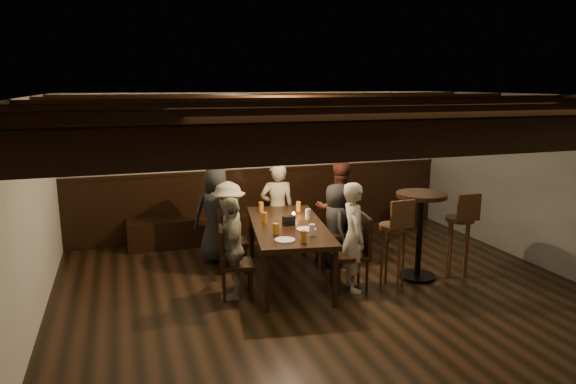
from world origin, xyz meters
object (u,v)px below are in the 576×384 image
object	(u,v)px
person_bench_left	(217,214)
person_right_near	(336,225)
person_bench_right	(338,208)
person_left_near	(229,227)
high_top_table	(420,223)
chair_right_far	(351,267)
person_bench_centre	(277,209)
dining_table	(288,229)
chair_left_near	(232,252)
chair_left_far	(235,276)
chair_right_near	(333,245)
bar_stool_left	(393,255)
person_right_far	(354,237)
bar_stool_right	(458,246)
person_left_far	(232,248)

from	to	relation	value
person_bench_left	person_right_near	size ratio (longest dim) A/B	1.18
person_bench_right	person_left_near	world-z (taller)	person_bench_right
person_right_near	high_top_table	bearing A→B (deg)	-124.71
chair_right_far	high_top_table	size ratio (longest dim) A/B	0.82
chair_right_far	person_bench_centre	size ratio (longest dim) A/B	0.68
chair_right_far	person_right_near	bearing A→B (deg)	-1.90
dining_table	chair_left_near	xyz separation A→B (m)	(-0.64, 0.56, -0.43)
dining_table	chair_left_far	bearing A→B (deg)	-147.93
dining_table	person_right_near	bearing A→B (deg)	30.96
chair_right_near	person_bench_left	size ratio (longest dim) A/B	0.69
chair_right_far	person_bench_centre	world-z (taller)	person_bench_centre
chair_left_near	person_right_near	bearing A→B (deg)	90.00
person_bench_right	chair_right_near	bearing A→B (deg)	68.23
chair_left_near	bar_stool_left	bearing A→B (deg)	64.26
bar_stool_left	person_bench_centre	bearing A→B (deg)	116.76
person_right_near	person_right_far	distance (m)	0.90
dining_table	chair_right_near	xyz separation A→B (m)	(0.78, 0.33, -0.40)
dining_table	person_bench_centre	distance (m)	1.05
chair_right_near	person_left_near	bearing A→B (deg)	90.00
chair_left_far	high_top_table	world-z (taller)	high_top_table
person_bench_left	person_right_far	distance (m)	2.13
chair_right_near	person_right_far	xyz separation A→B (m)	(-0.12, -0.89, 0.39)
chair_left_near	chair_right_far	size ratio (longest dim) A/B	0.92
bar_stool_left	dining_table	bearing A→B (deg)	146.10
person_right_near	bar_stool_right	distance (m)	1.66
person_right_near	bar_stool_left	distance (m)	1.08
person_bench_centre	bar_stool_right	size ratio (longest dim) A/B	1.19
person_left_far	bar_stool_right	distance (m)	2.99
person_left_near	person_bench_left	bearing A→B (deg)	-161.57
person_bench_right	person_left_near	bearing A→B (deg)	15.26
chair_left_near	chair_right_near	distance (m)	1.44
chair_left_near	bar_stool_right	size ratio (longest dim) A/B	0.75
person_left_far	chair_right_far	bearing A→B (deg)	90.00
chair_left_near	person_left_far	size ratio (longest dim) A/B	0.71
chair_left_far	person_bench_centre	size ratio (longest dim) A/B	0.62
chair_right_far	high_top_table	world-z (taller)	high_top_table
person_left_far	chair_right_near	bearing A→B (deg)	121.47
chair_left_far	person_left_near	world-z (taller)	person_left_near
person_right_far	high_top_table	size ratio (longest dim) A/B	1.18
dining_table	bar_stool_right	bearing A→B (deg)	-7.37
bar_stool_right	chair_left_far	bearing A→B (deg)	176.38
person_left_near	high_top_table	xyz separation A→B (m)	(2.32, -1.05, 0.14)
chair_right_far	person_left_near	size ratio (longest dim) A/B	0.76
person_left_far	person_right_far	xyz separation A→B (m)	(1.48, -0.24, 0.06)
dining_table	high_top_table	size ratio (longest dim) A/B	1.85
chair_left_near	bar_stool_left	size ratio (longest dim) A/B	0.75
chair_left_near	person_left_near	world-z (taller)	person_left_near
person_left_far	person_bench_right	bearing A→B (deg)	129.29
chair_right_far	person_right_near	xyz separation A→B (m)	(0.17, 0.88, 0.30)
chair_right_near	person_right_near	size ratio (longest dim) A/B	0.82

